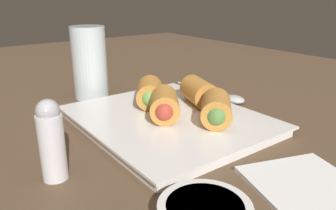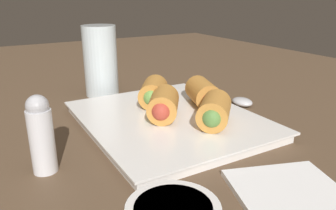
{
  "view_description": "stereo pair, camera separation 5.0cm",
  "coord_description": "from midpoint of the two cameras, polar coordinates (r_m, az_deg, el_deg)",
  "views": [
    {
      "loc": [
        -36.27,
        23.49,
        20.22
      ],
      "look_at": [
        -1.25,
        -2.52,
        5.1
      ],
      "focal_mm": 35.0,
      "sensor_mm": 36.0,
      "label": 1
    },
    {
      "loc": [
        -39.02,
        19.3,
        20.22
      ],
      "look_at": [
        -1.25,
        -2.52,
        5.1
      ],
      "focal_mm": 35.0,
      "sensor_mm": 36.0,
      "label": 2
    }
  ],
  "objects": [
    {
      "name": "table_surface",
      "position": [
        0.47,
        -0.37,
        -4.82
      ],
      "size": [
        180.0,
        140.0,
        2.0
      ],
      "color": "brown",
      "rests_on": "ground"
    },
    {
      "name": "serving_plate",
      "position": [
        0.47,
        3.06,
        -2.76
      ],
      "size": [
        27.08,
        22.78,
        1.5
      ],
      "color": "white",
      "rests_on": "table_surface"
    },
    {
      "name": "roll_front_left",
      "position": [
        0.43,
        11.33,
        -1.14
      ],
      "size": [
        7.37,
        7.31,
        4.01
      ],
      "color": "#C68438",
      "rests_on": "serving_plate"
    },
    {
      "name": "roll_front_right",
      "position": [
        0.5,
        0.26,
        2.12
      ],
      "size": [
        7.53,
        6.89,
        4.01
      ],
      "color": "#C68438",
      "rests_on": "serving_plate"
    },
    {
      "name": "roll_back_left",
      "position": [
        0.45,
        2.38,
        -0.06
      ],
      "size": [
        7.53,
        6.9,
        4.01
      ],
      "color": "#C68438",
      "rests_on": "serving_plate"
    },
    {
      "name": "roll_back_right",
      "position": [
        0.51,
        8.83,
        2.02
      ],
      "size": [
        7.42,
        5.81,
        4.01
      ],
      "color": "#C68438",
      "rests_on": "serving_plate"
    },
    {
      "name": "spoon",
      "position": [
        0.58,
        13.96,
        0.96
      ],
      "size": [
        17.05,
        2.97,
        1.33
      ],
      "color": "silver",
      "rests_on": "table_surface"
    },
    {
      "name": "napkin",
      "position": [
        0.34,
        25.68,
        -14.91
      ],
      "size": [
        14.59,
        13.48,
        0.6
      ],
      "color": "white",
      "rests_on": "table_surface"
    },
    {
      "name": "drinking_glass",
      "position": [
        0.61,
        -9.36,
        7.56
      ],
      "size": [
        6.07,
        6.07,
        12.67
      ],
      "color": "silver",
      "rests_on": "table_surface"
    },
    {
      "name": "salt_shaker",
      "position": [
        0.35,
        -17.52,
        -4.95
      ],
      "size": [
        2.56,
        2.56,
        8.56
      ],
      "color": "silver",
      "rests_on": "table_surface"
    }
  ]
}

